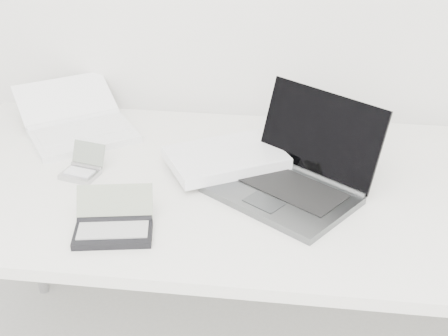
# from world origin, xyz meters

# --- Properties ---
(desk) EXTENTS (1.60, 0.80, 0.73)m
(desk) POSITION_xyz_m (0.00, 1.55, 0.68)
(desk) COLOR white
(desk) RESTS_ON ground
(laptop_large) EXTENTS (0.56, 0.46, 0.22)m
(laptop_large) POSITION_xyz_m (0.06, 1.57, 0.77)
(laptop_large) COLOR #525557
(laptop_large) RESTS_ON desk
(netbook_open_white) EXTENTS (0.43, 0.45, 0.10)m
(netbook_open_white) POSITION_xyz_m (-0.49, 1.77, 0.75)
(netbook_open_white) COLOR white
(netbook_open_white) RESTS_ON desk
(pda_silver) EXTENTS (0.11, 0.12, 0.07)m
(pda_silver) POSITION_xyz_m (-0.40, 1.54, 0.75)
(pda_silver) COLOR #B4B4B9
(pda_silver) RESTS_ON desk
(palmtop_charcoal) EXTENTS (0.19, 0.17, 0.08)m
(palmtop_charcoal) POSITION_xyz_m (-0.25, 1.30, 0.75)
(palmtop_charcoal) COLOR black
(palmtop_charcoal) RESTS_ON desk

